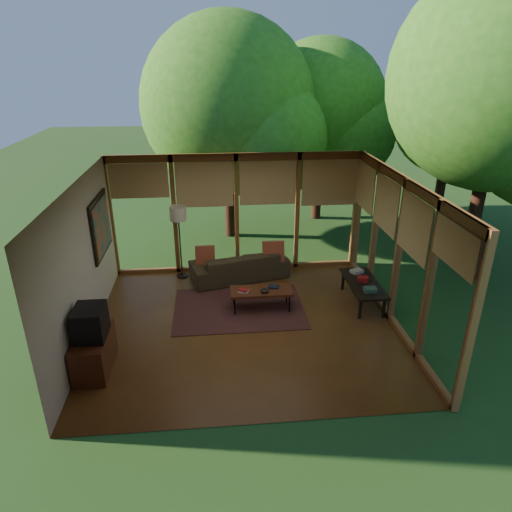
{
  "coord_description": "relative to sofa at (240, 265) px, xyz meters",
  "views": [
    {
      "loc": [
        -0.51,
        -7.23,
        4.54
      ],
      "look_at": [
        0.26,
        0.7,
        1.09
      ],
      "focal_mm": 32.0,
      "sensor_mm": 36.0,
      "label": 1
    }
  ],
  "objects": [
    {
      "name": "tree_far",
      "position": [
        6.25,
        3.48,
        2.72
      ],
      "size": [
        3.23,
        3.23,
        4.65
      ],
      "color": "#311B12",
      "rests_on": "ground"
    },
    {
      "name": "ceiling",
      "position": [
        -0.02,
        -2.0,
        2.39
      ],
      "size": [
        5.5,
        5.5,
        0.0
      ],
      "primitive_type": "plane",
      "rotation": [
        3.14,
        0.0,
        0.0
      ],
      "color": "white",
      "rests_on": "ground"
    },
    {
      "name": "ct_book_upper",
      "position": [
        -0.02,
        -1.48,
        0.16
      ],
      "size": [
        0.2,
        0.19,
        0.03
      ],
      "primitive_type": "cube",
      "rotation": [
        0.0,
        0.0,
        -0.45
      ],
      "color": "maroon",
      "rests_on": "coffee_table"
    },
    {
      "name": "tree_nw",
      "position": [
        -0.08,
        2.81,
        3.15
      ],
      "size": [
        4.38,
        4.38,
        5.65
      ],
      "color": "#311B12",
      "rests_on": "ground"
    },
    {
      "name": "wall_left",
      "position": [
        -2.77,
        -2.0,
        1.04
      ],
      "size": [
        0.04,
        5.0,
        2.7
      ],
      "primitive_type": "cube",
      "color": "beige",
      "rests_on": "ground"
    },
    {
      "name": "console_book_c",
      "position": [
        2.38,
        -0.92,
        0.18
      ],
      "size": [
        0.29,
        0.25,
        0.07
      ],
      "primitive_type": "cube",
      "rotation": [
        0.0,
        0.0,
        0.39
      ],
      "color": "#ACA79C",
      "rests_on": "side_console"
    },
    {
      "name": "pillow_left",
      "position": [
        -0.75,
        -0.05,
        0.28
      ],
      "size": [
        0.42,
        0.23,
        0.44
      ],
      "primitive_type": "cube",
      "rotation": [
        -0.21,
        0.0,
        0.0
      ],
      "color": "maroon",
      "rests_on": "sofa"
    },
    {
      "name": "window_wall_right",
      "position": [
        2.73,
        -2.0,
        1.04
      ],
      "size": [
        0.12,
        5.0,
        2.7
      ],
      "primitive_type": "cube",
      "color": "brown",
      "rests_on": "ground"
    },
    {
      "name": "ct_book_lower",
      "position": [
        -0.02,
        -1.48,
        0.13
      ],
      "size": [
        0.23,
        0.19,
        0.03
      ],
      "primitive_type": "cube",
      "rotation": [
        0.0,
        0.0,
        -0.26
      ],
      "color": "#ACA79C",
      "rests_on": "coffee_table"
    },
    {
      "name": "side_console",
      "position": [
        2.38,
        -1.37,
        0.1
      ],
      "size": [
        0.6,
        1.4,
        0.46
      ],
      "color": "black",
      "rests_on": "floor"
    },
    {
      "name": "media_cabinet",
      "position": [
        -2.49,
        -3.05,
        -0.01
      ],
      "size": [
        0.5,
        1.0,
        0.6
      ],
      "primitive_type": "cube",
      "color": "#542716",
      "rests_on": "floor"
    },
    {
      "name": "wall_front",
      "position": [
        -0.02,
        -4.5,
        1.04
      ],
      "size": [
        5.5,
        0.04,
        2.7
      ],
      "primitive_type": "cube",
      "color": "beige",
      "rests_on": "ground"
    },
    {
      "name": "tree_se",
      "position": [
        5.03,
        -0.44,
        3.89
      ],
      "size": [
        4.33,
        4.33,
        6.37
      ],
      "color": "#311B12",
      "rests_on": "ground"
    },
    {
      "name": "ct_book_side",
      "position": [
        0.58,
        -1.35,
        0.13
      ],
      "size": [
        0.23,
        0.19,
        0.03
      ],
      "primitive_type": "cube",
      "rotation": [
        0.0,
        0.0,
        -0.24
      ],
      "color": "black",
      "rests_on": "coffee_table"
    },
    {
      "name": "window_wall_back",
      "position": [
        -0.02,
        0.5,
        1.04
      ],
      "size": [
        5.5,
        0.12,
        2.7
      ],
      "primitive_type": "cube",
      "color": "brown",
      "rests_on": "ground"
    },
    {
      "name": "tree_ne",
      "position": [
        2.63,
        4.12,
        2.99
      ],
      "size": [
        3.66,
        3.66,
        5.14
      ],
      "color": "#311B12",
      "rests_on": "ground"
    },
    {
      "name": "coffee_table",
      "position": [
        0.33,
        -1.43,
        0.08
      ],
      "size": [
        1.2,
        0.5,
        0.43
      ],
      "color": "#542716",
      "rests_on": "floor"
    },
    {
      "name": "ct_bowl",
      "position": [
        0.38,
        -1.53,
        0.15
      ],
      "size": [
        0.16,
        0.16,
        0.07
      ],
      "primitive_type": "ellipsoid",
      "color": "black",
      "rests_on": "coffee_table"
    },
    {
      "name": "floor",
      "position": [
        -0.02,
        -2.0,
        -0.31
      ],
      "size": [
        5.5,
        5.5,
        0.0
      ],
      "primitive_type": "plane",
      "color": "brown",
      "rests_on": "ground"
    },
    {
      "name": "floor_lamp",
      "position": [
        -1.29,
        0.2,
        1.09
      ],
      "size": [
        0.36,
        0.36,
        1.65
      ],
      "color": "black",
      "rests_on": "floor"
    },
    {
      "name": "console_book_b",
      "position": [
        2.38,
        -1.32,
        0.19
      ],
      "size": [
        0.24,
        0.2,
        0.1
      ],
      "primitive_type": "cube",
      "rotation": [
        0.0,
        0.0,
        -0.25
      ],
      "color": "maroon",
      "rests_on": "side_console"
    },
    {
      "name": "exterior_lawn",
      "position": [
        7.98,
        6.0,
        -0.32
      ],
      "size": [
        40.0,
        40.0,
        0.0
      ],
      "primitive_type": "plane",
      "color": "#224A1B",
      "rests_on": "ground"
    },
    {
      "name": "rug",
      "position": [
        -0.1,
        -1.37,
        -0.3
      ],
      "size": [
        2.54,
        1.8,
        0.01
      ],
      "primitive_type": "cube",
      "color": "maroon",
      "rests_on": "floor"
    },
    {
      "name": "pillow_right",
      "position": [
        0.75,
        -0.05,
        0.3
      ],
      "size": [
        0.47,
        0.25,
        0.49
      ],
      "primitive_type": "cube",
      "rotation": [
        -0.21,
        0.0,
        0.0
      ],
      "color": "maroon",
      "rests_on": "sofa"
    },
    {
      "name": "wall_painting",
      "position": [
        -2.73,
        -0.6,
        1.24
      ],
      "size": [
        0.06,
        1.35,
        1.15
      ],
      "color": "black",
      "rests_on": "wall_left"
    },
    {
      "name": "console_book_a",
      "position": [
        2.38,
        -1.77,
        0.19
      ],
      "size": [
        0.24,
        0.17,
        0.09
      ],
      "primitive_type": "cube",
      "rotation": [
        0.0,
        0.0,
        -0.01
      ],
      "color": "#345B4B",
      "rests_on": "side_console"
    },
    {
      "name": "sofa",
      "position": [
        0.0,
        0.0,
        0.0
      ],
      "size": [
        2.27,
        1.35,
        0.62
      ],
      "primitive_type": "imported",
      "rotation": [
        0.0,
        0.0,
        3.4
      ],
      "color": "#3C321E",
      "rests_on": "floor"
    },
    {
      "name": "television",
      "position": [
        -2.47,
        -3.05,
        0.54
      ],
      "size": [
        0.45,
        0.55,
        0.5
      ],
      "primitive_type": "cube",
      "color": "black",
      "rests_on": "media_cabinet"
    }
  ]
}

